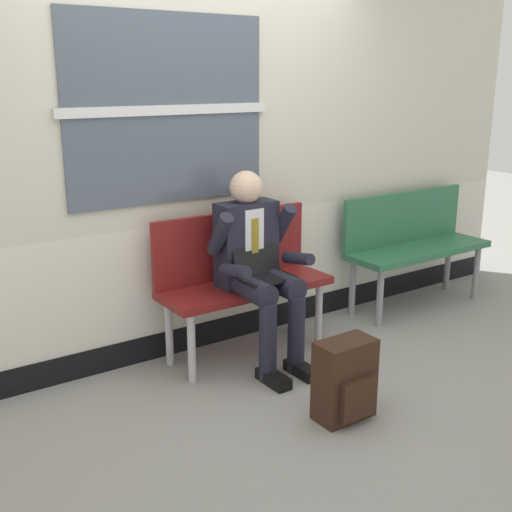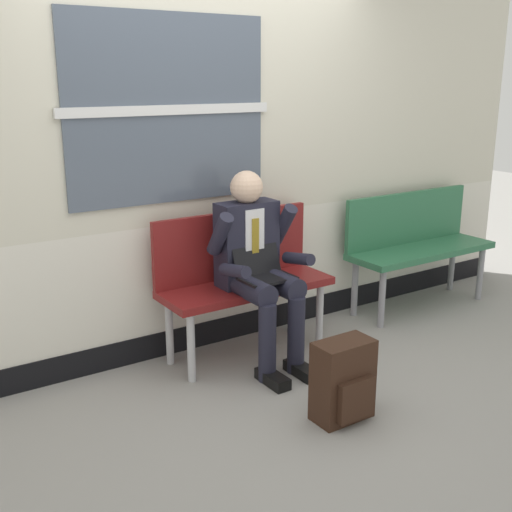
% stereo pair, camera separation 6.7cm
% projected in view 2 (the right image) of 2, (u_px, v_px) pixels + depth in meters
% --- Properties ---
extents(ground_plane, '(18.00, 18.00, 0.00)m').
position_uv_depth(ground_plane, '(253.00, 372.00, 4.07)').
color(ground_plane, gray).
extents(station_wall, '(5.98, 0.17, 2.79)m').
position_uv_depth(station_wall, '(202.00, 145.00, 4.17)').
color(station_wall, beige).
rests_on(station_wall, ground).
extents(bench_with_person, '(1.17, 0.42, 0.96)m').
position_uv_depth(bench_with_person, '(241.00, 272.00, 4.25)').
color(bench_with_person, maroon).
rests_on(bench_with_person, ground).
extents(bench_empty, '(1.30, 0.42, 0.92)m').
position_uv_depth(bench_empty, '(416.00, 240.00, 5.13)').
color(bench_empty, '#2D6B47').
rests_on(bench_empty, ground).
extents(person_seated, '(0.57, 0.70, 1.25)m').
position_uv_depth(person_seated, '(258.00, 264.00, 4.05)').
color(person_seated, '#1E1E2D').
rests_on(person_seated, ground).
extents(backpack, '(0.33, 0.22, 0.45)m').
position_uv_depth(backpack, '(344.00, 381.00, 3.46)').
color(backpack, '#331E14').
rests_on(backpack, ground).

